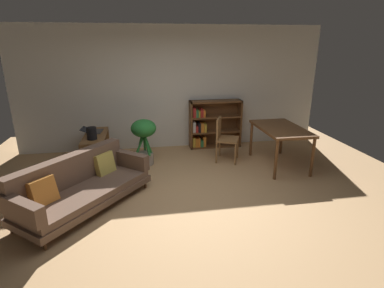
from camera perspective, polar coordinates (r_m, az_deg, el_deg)
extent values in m
plane|color=tan|center=(4.82, 0.28, -10.45)|extent=(8.16, 8.16, 0.00)
cube|color=silver|center=(6.96, -3.65, 10.32)|extent=(6.80, 0.10, 2.70)
cylinder|color=#56351E|center=(5.24, -8.70, -7.50)|extent=(0.04, 0.04, 0.11)
cylinder|color=#56351E|center=(4.17, -25.74, -16.69)|extent=(0.04, 0.04, 0.11)
cylinder|color=#56351E|center=(5.66, -14.08, -5.85)|extent=(0.04, 0.04, 0.11)
cylinder|color=#56351E|center=(4.68, -30.59, -13.46)|extent=(0.04, 0.04, 0.11)
cube|color=brown|center=(4.82, -19.04, -9.39)|extent=(1.92, 2.07, 0.10)
cube|color=brown|center=(4.77, -19.17, -8.32)|extent=(1.84, 1.99, 0.10)
cube|color=brown|center=(4.89, -21.88, -4.50)|extent=(1.40, 1.61, 0.44)
cube|color=brown|center=(5.30, -11.69, -2.85)|extent=(0.67, 0.60, 0.26)
cube|color=brown|center=(4.23, -29.23, -10.65)|extent=(0.67, 0.60, 0.26)
cube|color=orange|center=(4.51, -26.09, -7.97)|extent=(0.39, 0.40, 0.37)
cube|color=tan|center=(5.14, -15.96, -3.55)|extent=(0.35, 0.37, 0.35)
cube|color=brown|center=(6.93, -16.84, 0.60)|extent=(0.41, 0.04, 0.60)
cube|color=brown|center=(5.82, -18.10, -2.90)|extent=(0.41, 0.04, 0.60)
cube|color=brown|center=(6.38, -17.40, -1.17)|extent=(0.41, 1.18, 0.04)
cube|color=brown|center=(6.29, -17.66, 1.42)|extent=(0.41, 1.22, 0.04)
cube|color=brown|center=(6.46, -17.18, -3.35)|extent=(0.41, 1.18, 0.04)
cube|color=#333338|center=(6.49, -17.36, 2.24)|extent=(0.25, 0.36, 0.02)
cube|color=black|center=(6.53, -19.11, 2.53)|extent=(0.23, 0.34, 0.08)
cylinder|color=black|center=(5.99, -18.20, 1.90)|extent=(0.18, 0.18, 0.23)
cylinder|color=slate|center=(5.98, -18.24, 2.32)|extent=(0.10, 0.10, 0.01)
cylinder|color=#9E9389|center=(6.20, -8.74, -2.69)|extent=(0.34, 0.34, 0.23)
cylinder|color=#287A33|center=(6.10, -8.29, 0.16)|extent=(0.17, 0.06, 0.42)
cylinder|color=#287A33|center=(6.17, -8.87, 0.69)|extent=(0.06, 0.22, 0.50)
cylinder|color=#287A33|center=(6.12, -9.55, 0.80)|extent=(0.17, 0.13, 0.55)
cylinder|color=#287A33|center=(6.06, -9.71, -0.28)|extent=(0.22, 0.13, 0.38)
cylinder|color=#287A33|center=(6.00, -8.44, 0.12)|extent=(0.14, 0.23, 0.49)
ellipsoid|color=#287A33|center=(6.01, -9.03, 2.92)|extent=(0.49, 0.49, 0.34)
cylinder|color=brown|center=(6.64, 10.97, 0.89)|extent=(0.06, 0.06, 0.73)
cylinder|color=brown|center=(5.57, 15.39, -2.92)|extent=(0.06, 0.06, 0.73)
cylinder|color=brown|center=(6.92, 16.37, 1.17)|extent=(0.06, 0.06, 0.73)
cylinder|color=brown|center=(5.89, 21.54, -2.39)|extent=(0.06, 0.06, 0.73)
cube|color=brown|center=(6.13, 16.25, 2.79)|extent=(0.79, 1.34, 0.05)
cylinder|color=olive|center=(6.50, 8.49, -0.71)|extent=(0.04, 0.04, 0.44)
cylinder|color=olive|center=(6.11, 8.08, -1.96)|extent=(0.04, 0.04, 0.44)
cylinder|color=olive|center=(6.54, 5.19, -0.45)|extent=(0.04, 0.04, 0.44)
cylinder|color=olive|center=(6.15, 4.57, -1.67)|extent=(0.04, 0.04, 0.44)
cube|color=olive|center=(6.25, 6.66, 0.90)|extent=(0.56, 0.58, 0.04)
cube|color=olive|center=(6.21, 5.01, 3.03)|extent=(0.20, 0.39, 0.41)
cube|color=brown|center=(6.96, -0.27, 3.56)|extent=(0.04, 0.32, 1.08)
cube|color=brown|center=(7.23, 8.78, 3.92)|extent=(0.04, 0.32, 1.08)
cube|color=brown|center=(6.96, 4.45, 7.93)|extent=(1.19, 0.32, 0.04)
cube|color=brown|center=(7.23, 4.24, -0.27)|extent=(1.19, 0.32, 0.04)
cube|color=brown|center=(7.21, 4.07, 4.04)|extent=(1.15, 0.04, 1.08)
cube|color=brown|center=(7.12, 4.31, 2.41)|extent=(1.15, 0.31, 0.04)
cube|color=brown|center=(7.03, 4.38, 5.12)|extent=(1.15, 0.31, 0.04)
cube|color=gold|center=(7.06, 0.30, 0.38)|extent=(0.06, 0.20, 0.21)
cube|color=orange|center=(7.08, 0.76, 0.38)|extent=(0.05, 0.23, 0.20)
cube|color=orange|center=(7.09, 1.21, 0.41)|extent=(0.05, 0.24, 0.20)
cube|color=#337F47|center=(7.11, 1.74, 0.23)|extent=(0.06, 0.23, 0.15)
cube|color=orange|center=(7.10, 2.28, 0.54)|extent=(0.06, 0.19, 0.23)
cube|color=silver|center=(6.95, 0.33, 3.21)|extent=(0.06, 0.19, 0.23)
cube|color=red|center=(6.98, 0.80, 2.89)|extent=(0.05, 0.23, 0.14)
cube|color=black|center=(6.98, 1.28, 3.20)|extent=(0.05, 0.23, 0.21)
cube|color=orange|center=(7.00, 1.81, 3.15)|extent=(0.07, 0.24, 0.19)
cube|color=gold|center=(7.02, 2.34, 3.17)|extent=(0.05, 0.27, 0.19)
cube|color=red|center=(6.88, 0.34, 5.94)|extent=(0.06, 0.23, 0.21)
cube|color=#337F47|center=(6.90, 0.85, 5.76)|extent=(0.05, 0.23, 0.16)
cube|color=gold|center=(6.90, 1.28, 5.70)|extent=(0.03, 0.22, 0.15)
cube|color=red|center=(6.92, 1.71, 5.87)|extent=(0.06, 0.26, 0.18)
cube|color=orange|center=(6.92, 2.21, 5.76)|extent=(0.05, 0.20, 0.16)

